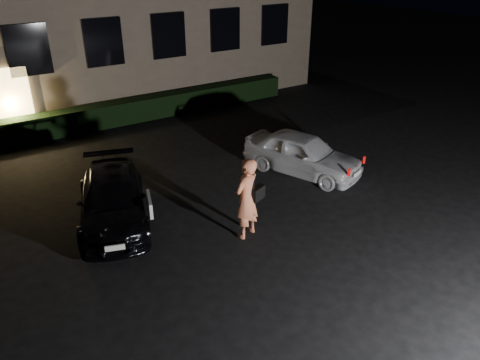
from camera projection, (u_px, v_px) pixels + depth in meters
ground at (288, 261)px, 10.17m from camera, size 80.00×80.00×0.00m
hedge at (116, 113)px, 17.82m from camera, size 15.00×0.70×0.85m
sedan at (112, 199)px, 11.47m from camera, size 2.74×4.22×1.14m
hatch at (302, 153)px, 13.89m from camera, size 2.61×3.89×1.23m
man at (247, 198)px, 10.65m from camera, size 0.91×0.70×1.97m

